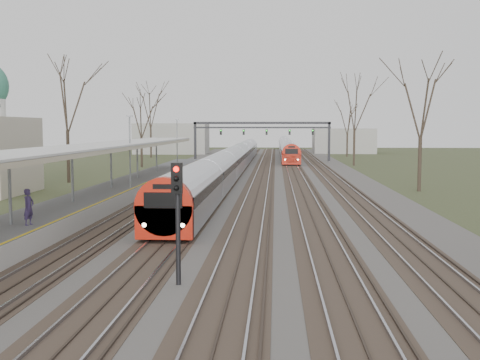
# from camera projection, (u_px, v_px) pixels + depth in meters

# --- Properties ---
(track_bed) EXTENTS (24.00, 160.00, 0.22)m
(track_bed) POSITION_uv_depth(u_px,v_px,m) (255.00, 177.00, 62.36)
(track_bed) COLOR #474442
(track_bed) RESTS_ON ground
(platform) EXTENTS (3.50, 69.00, 1.00)m
(platform) POSITION_uv_depth(u_px,v_px,m) (124.00, 190.00, 45.47)
(platform) COLOR #9E9B93
(platform) RESTS_ON ground
(canopy) EXTENTS (4.10, 50.00, 3.11)m
(canopy) POSITION_uv_depth(u_px,v_px,m) (107.00, 147.00, 40.68)
(canopy) COLOR slate
(canopy) RESTS_ON platform
(signal_gantry) EXTENTS (21.00, 0.59, 6.08)m
(signal_gantry) POSITION_uv_depth(u_px,v_px,m) (262.00, 129.00, 91.75)
(signal_gantry) COLOR black
(signal_gantry) RESTS_ON ground
(tree_west_far) EXTENTS (5.50, 5.50, 11.33)m
(tree_west_far) POSITION_uv_depth(u_px,v_px,m) (67.00, 97.00, 55.72)
(tree_west_far) COLOR #2D231C
(tree_west_far) RESTS_ON ground
(tree_east_far) EXTENTS (5.00, 5.00, 10.30)m
(tree_east_far) POSITION_uv_depth(u_px,v_px,m) (421.00, 101.00, 47.99)
(tree_east_far) COLOR #2D231C
(tree_east_far) RESTS_ON ground
(train_near) EXTENTS (2.62, 90.21, 3.05)m
(train_near) POSITION_uv_depth(u_px,v_px,m) (234.00, 159.00, 70.91)
(train_near) COLOR #AFB1B9
(train_near) RESTS_ON ground
(train_far) EXTENTS (2.62, 75.21, 3.05)m
(train_far) POSITION_uv_depth(u_px,v_px,m) (287.00, 147.00, 116.88)
(train_far) COLOR #AFB1B9
(train_far) RESTS_ON ground
(passenger) EXTENTS (0.50, 0.65, 1.60)m
(passenger) POSITION_uv_depth(u_px,v_px,m) (29.00, 207.00, 25.80)
(passenger) COLOR #382A53
(passenger) RESTS_ON platform
(signal_post) EXTENTS (0.35, 0.45, 4.10)m
(signal_post) POSITION_uv_depth(u_px,v_px,m) (178.00, 205.00, 19.32)
(signal_post) COLOR black
(signal_post) RESTS_ON ground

